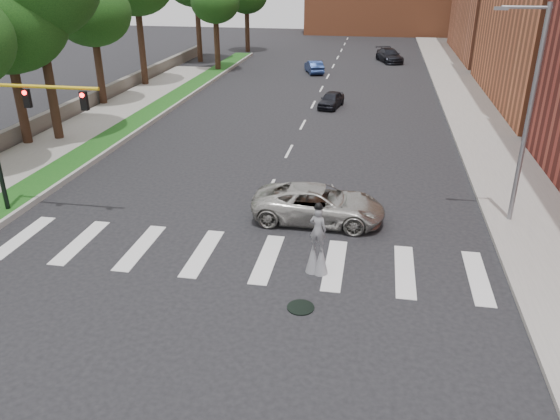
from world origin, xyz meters
name	(u,v)px	position (x,y,z in m)	size (l,w,h in m)	color
ground_plane	(228,269)	(0.00, 0.00, 0.00)	(160.00, 160.00, 0.00)	black
grass_median	(147,115)	(-11.50, 20.00, 0.12)	(2.00, 60.00, 0.25)	#164814
median_curb	(161,116)	(-10.45, 20.00, 0.14)	(0.20, 60.00, 0.28)	#989892
sidewalk_left	(30,157)	(-14.50, 10.00, 0.09)	(4.00, 60.00, 0.18)	gray
sidewalk_right	(479,114)	(12.50, 25.00, 0.09)	(5.00, 90.00, 0.18)	gray
stone_wall	(90,100)	(-17.00, 22.00, 0.55)	(0.50, 56.00, 1.10)	#5F5A51
manhole	(301,307)	(3.00, -2.00, 0.02)	(0.90, 0.90, 0.04)	black
streetlight	(527,112)	(10.90, 6.00, 4.90)	(2.05, 0.20, 9.00)	slate
traffic_signal	(15,125)	(-9.78, 3.00, 4.15)	(5.30, 0.23, 6.20)	black
stilt_performer	(317,247)	(3.25, 0.34, 1.06)	(0.83, 0.60, 2.77)	black
suv_crossing	(319,204)	(2.82, 4.71, 0.79)	(2.62, 5.69, 1.58)	#B1AFA7
car_near	(331,100)	(1.47, 25.33, 0.60)	(1.43, 3.54, 1.21)	black
car_mid	(314,67)	(-1.58, 39.52, 0.64)	(1.36, 3.89, 1.28)	navy
car_far	(389,55)	(6.00, 47.81, 0.73)	(2.04, 5.01, 1.45)	black
tree_3	(92,13)	(-16.35, 22.93, 6.90)	(5.79, 5.79, 9.40)	black
tree_6	(215,3)	(-11.53, 38.80, 6.69)	(4.85, 4.85, 8.82)	black
tree_8	(4,20)	(-16.11, 12.39, 7.37)	(7.10, 7.10, 10.41)	black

